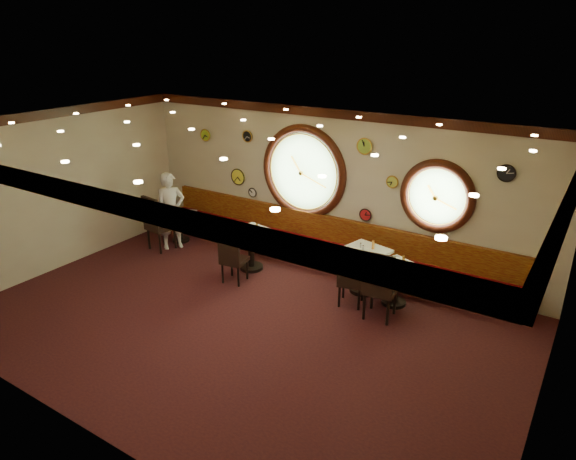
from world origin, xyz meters
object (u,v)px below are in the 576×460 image
Objects in this scene: condiment_b_bottle at (257,227)px; condiment_d_bottle at (404,260)px; condiment_a_pepper at (179,211)px; condiment_d_pepper at (399,264)px; table_b at (251,245)px; condiment_c_bottle at (373,245)px; chair_a at (156,220)px; chair_b at (232,254)px; condiment_a_salt at (178,209)px; condiment_a_bottle at (182,210)px; table_a at (180,223)px; table_d at (396,280)px; condiment_b_pepper at (247,230)px; chair_d at (379,282)px; condiment_c_pepper at (363,248)px; chair_c at (351,276)px; condiment_c_salt at (361,245)px; waiter at (171,211)px; condiment_d_salt at (396,262)px; condiment_b_salt at (248,226)px; table_c at (364,265)px.

condiment_d_bottle is (3.03, 0.18, -0.06)m from condiment_b_bottle.
condiment_d_pepper is (5.31, -0.11, 0.07)m from condiment_a_pepper.
condiment_d_pepper is (3.06, 0.18, 0.29)m from table_b.
condiment_c_bottle is (2.38, 0.34, 0.03)m from condiment_b_bottle.
chair_a is at bearing -171.41° from table_b.
condiment_a_pepper is at bearing 148.31° from chair_b.
condiment_a_bottle reaches higher than condiment_a_salt.
condiment_d_pepper is at bearing -24.81° from condiment_c_bottle.
condiment_a_bottle is at bearing 16.79° from table_a.
condiment_b_pepper reaches higher than table_d.
chair_d reaches higher than table_b.
table_b is at bearing -169.40° from condiment_c_bottle.
condiment_a_salt is 4.70m from condiment_c_pepper.
table_d is 5.37m from chair_a.
condiment_a_pepper is (-5.27, 0.09, 0.27)m from table_d.
chair_a reaches higher than table_b.
chair_c is at bearing -8.45° from condiment_a_salt.
condiment_d_pepper is (0.83, -0.22, -0.08)m from condiment_c_salt.
chair_d is 8.73× the size of condiment_c_salt.
table_b is 2.41m from condiment_a_salt.
condiment_b_bottle is at bearing -176.00° from condiment_c_pepper.
condiment_b_bottle reaches higher than table_d.
table_d is at bearing -13.92° from condiment_c_salt.
chair_b is 6.24× the size of condiment_c_pepper.
chair_b is 4.76× the size of condiment_b_bottle.
waiter is at bearing 170.10° from chair_d.
table_d is at bearing -1.43° from condiment_a_bottle.
chair_b is 2.44m from condiment_c_salt.
condiment_c_pepper is at bearing -178.18° from condiment_d_bottle.
condiment_c_bottle is (-0.57, 0.26, 0.45)m from table_d.
condiment_c_bottle reaches higher than condiment_d_salt.
table_b is at bearing -35.60° from condiment_b_salt.
condiment_b_bottle is (0.09, 0.21, 0.02)m from condiment_b_pepper.
table_c is 0.70m from table_d.
chair_c is (4.66, -0.62, 0.17)m from table_a.
chair_c reaches higher than table_c.
condiment_a_bottle is (0.12, 0.68, 0.05)m from chair_a.
condiment_b_bottle reaches higher than condiment_c_salt.
condiment_b_bottle is (-2.91, 0.58, 0.18)m from chair_d.
table_b is 6.50× the size of condiment_b_bottle.
table_a is 1.17× the size of chair_b.
chair_a is 2.31m from condiment_b_pepper.
condiment_b_salt reaches higher than condiment_a_salt.
table_a is 7.43× the size of condiment_b_salt.
table_c is 1.41× the size of chair_b.
condiment_a_bottle is at bearing 168.99° from condiment_b_pepper.
condiment_c_salt is 0.86m from condiment_d_pepper.
condiment_b_bottle is at bearing -176.55° from condiment_d_bottle.
table_c is at bearing 79.63° from chair_c.
condiment_d_bottle reaches higher than condiment_a_bottle.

